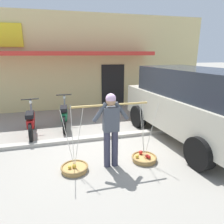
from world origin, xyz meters
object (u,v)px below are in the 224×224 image
fruit_basket_right_side (144,158)px  motorcycle_second_in_row (65,115)px  fruit_vendor (111,126)px  fruit_basket_left_side (75,168)px  motorcycle_nearest_shop (31,122)px  wooden_crate (138,115)px  parked_truck (192,103)px

fruit_basket_right_side → motorcycle_second_in_row: fruit_basket_right_side is taller
fruit_vendor → fruit_basket_left_side: fruit_vendor is taller
motorcycle_nearest_shop → motorcycle_second_in_row: (1.03, 0.45, 0.00)m
fruit_basket_left_side → wooden_crate: size_ratio=3.30×
fruit_vendor → motorcycle_second_in_row: (-0.90, 2.86, -0.52)m
fruit_basket_left_side → fruit_basket_right_side: bearing=0.3°
parked_truck → fruit_vendor: bearing=-162.1°
fruit_basket_left_side → motorcycle_second_in_row: size_ratio=0.80×
fruit_vendor → wooden_crate: size_ratio=3.85×
fruit_basket_right_side → motorcycle_nearest_shop: fruit_basket_right_side is taller
motorcycle_nearest_shop → motorcycle_second_in_row: size_ratio=1.00×
fruit_basket_left_side → motorcycle_second_in_row: 2.89m
parked_truck → wooden_crate: 2.55m
fruit_vendor → motorcycle_nearest_shop: size_ratio=0.93×
motorcycle_second_in_row → fruit_basket_left_side: bearing=-88.6°
fruit_vendor → fruit_basket_left_side: size_ratio=1.17×
fruit_basket_left_side → fruit_basket_right_side: size_ratio=1.00×
fruit_basket_left_side → parked_truck: size_ratio=0.29×
fruit_vendor → parked_truck: bearing=17.9°
wooden_crate → parked_truck: bearing=-71.4°
motorcycle_second_in_row → parked_truck: parked_truck is taller
fruit_basket_left_side → parked_truck: bearing=13.9°
fruit_basket_left_side → motorcycle_nearest_shop: (-1.10, 2.41, 0.38)m
fruit_basket_right_side → parked_truck: size_ratio=0.29×
fruit_basket_right_side → parked_truck: bearing=25.0°
fruit_vendor → wooden_crate: (1.91, 3.10, -0.82)m
parked_truck → fruit_basket_left_side: bearing=-166.1°
motorcycle_second_in_row → parked_truck: size_ratio=0.37×
fruit_basket_right_side → wooden_crate: bearing=70.7°
motorcycle_nearest_shop → motorcycle_second_in_row: same height
fruit_basket_left_side → fruit_basket_right_side: (1.66, 0.01, 0.00)m
motorcycle_second_in_row → wooden_crate: 2.84m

